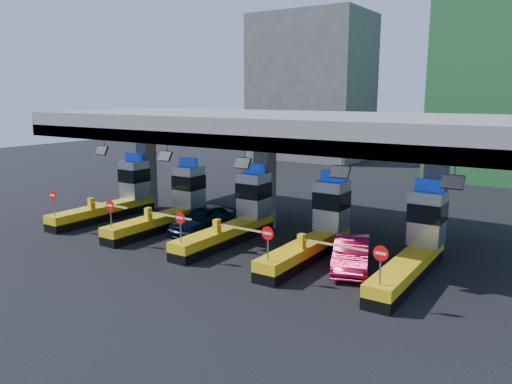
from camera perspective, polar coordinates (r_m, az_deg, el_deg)
The scene contains 10 objects.
ground at distance 28.39m, azimuth -2.27°, elevation -5.48°, with size 120.00×120.00×0.00m, color black.
toll_canopy at distance 29.66m, azimuth 0.91°, elevation 7.29°, with size 28.00×12.09×7.00m.
toll_lane_far_left at distance 34.88m, azimuth -15.47°, elevation -0.40°, with size 4.43×8.00×4.16m.
toll_lane_left at distance 31.34m, azimuth -9.43°, elevation -1.41°, with size 4.43×8.00×4.16m.
toll_lane_center at distance 28.25m, azimuth -1.96°, elevation -2.63°, with size 4.43×8.00×4.16m.
toll_lane_right at distance 25.76m, azimuth 7.17°, elevation -4.06°, with size 4.43×8.00×4.16m.
toll_lane_far_right at distance 24.06m, azimuth 17.94°, elevation -5.61°, with size 4.43×8.00×4.16m.
bg_building_concrete at distance 65.34m, azimuth 6.35°, elevation 11.77°, with size 14.00×10.00×18.00m, color #4C4C49.
van at distance 29.80m, azimuth -6.01°, elevation -3.13°, with size 1.91×4.75×1.62m, color black.
red_car at distance 23.94m, azimuth 10.84°, elevation -6.96°, with size 1.59×4.56×1.50m, color #A80C34.
Camera 1 is at (15.95, -22.07, 8.06)m, focal length 35.00 mm.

